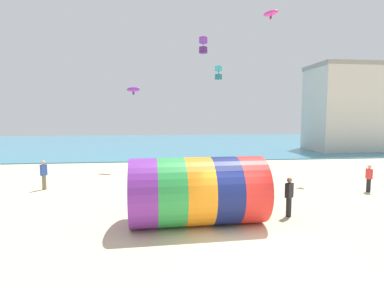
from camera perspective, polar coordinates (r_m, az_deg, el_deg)
name	(u,v)px	position (r m, az deg, el deg)	size (l,w,h in m)	color
ground_plane	(243,246)	(11.12, 9.67, -18.55)	(120.00, 120.00, 0.00)	beige
sea	(177,143)	(49.37, -2.85, 0.22)	(120.00, 40.00, 0.10)	teal
giant_inflatable_tube	(198,191)	(12.53, 1.11, -8.93)	(5.67, 3.04, 2.80)	purple
kite_handler	(289,196)	(14.20, 17.99, -9.48)	(0.42, 0.38, 1.78)	black
kite_magenta_parafoil	(271,13)	(21.36, 14.77, 22.96)	(0.95, 1.08, 0.54)	#D1339E
kite_purple_box	(203,45)	(28.48, 2.15, 18.31)	(0.76, 0.76, 1.54)	purple
kite_cyan_box	(218,73)	(20.55, 5.06, 13.36)	(0.47, 0.47, 0.95)	#2DB2C6
kite_purple_parafoil	(133,89)	(25.78, -11.10, 10.17)	(1.39, 1.07, 0.71)	purple
bystander_mid_beach	(369,178)	(20.62, 30.63, -5.63)	(0.24, 0.37, 1.63)	black
bystander_far_left	(44,174)	(20.44, -26.39, -5.22)	(0.38, 0.42, 1.81)	#726651
promenade_building	(354,108)	(43.98, 28.52, 6.04)	(11.35, 6.39, 10.96)	beige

